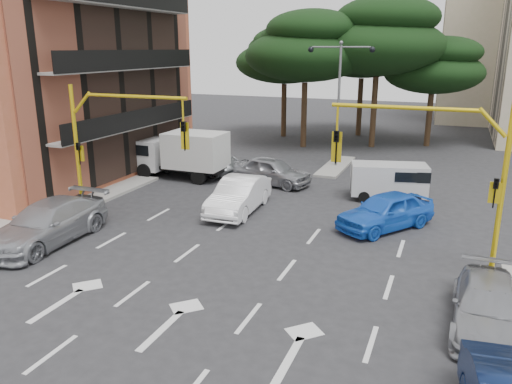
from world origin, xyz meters
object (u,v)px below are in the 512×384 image
Objects in this scene: car_silver_cross_a at (201,161)px; car_silver_cross_b at (272,171)px; car_blue_compact at (386,211)px; car_silver_wagon at (47,223)px; street_lamp_center at (339,82)px; van_white at (388,181)px; signal_mast_left at (108,136)px; car_silver_parked at (487,307)px; car_white_hatch at (239,195)px; signal_mast_right at (446,162)px; box_truck_a at (181,155)px.

car_silver_cross_a is 1.17× the size of car_silver_cross_b.
car_blue_compact is 0.82× the size of car_silver_wagon.
street_lamp_center is 8.49m from van_white.
car_silver_wagon reaches higher than car_silver_cross_a.
car_silver_parked is (15.11, -3.52, -3.23)m from signal_mast_left.
car_silver_cross_b is (-0.25, 5.22, -0.03)m from car_white_hatch.
car_blue_compact is 1.23× the size of van_white.
car_white_hatch is at bearing 48.23° from car_silver_wagon.
signal_mast_right is 12.97m from car_silver_cross_b.
car_silver_wagon is (-5.50, -6.40, 0.00)m from car_white_hatch.
car_silver_cross_b is 1.02× the size of car_silver_parked.
van_white is at bearing -55.45° from street_lamp_center.
signal_mast_left reaches higher than car_silver_parked.
signal_mast_left is 1.22× the size of car_white_hatch.
signal_mast_right reaches higher than van_white.
signal_mast_right is 1.12× the size of car_silver_cross_a.
street_lamp_center is 19.29m from car_silver_wagon.
signal_mast_left is 12.33m from car_blue_compact.
street_lamp_center is at bearing 115.91° from signal_mast_right.
van_white reaches higher than car_silver_cross_b.
car_white_hatch is (-8.99, 3.33, -3.07)m from signal_mast_right.
street_lamp_center reaches higher than car_silver_cross_b.
street_lamp_center reaches higher than car_silver_wagon.
car_silver_parked is at bearing -127.01° from car_silver_cross_a.
signal_mast_right is 13.61m from signal_mast_left.
car_white_hatch is at bearing 159.66° from signal_mast_right.
car_silver_cross_b is 1.22× the size of van_white.
signal_mast_left reaches higher than van_white.
street_lamp_center is at bearing -53.60° from box_truck_a.
car_silver_parked is at bearing -64.64° from street_lamp_center.
signal_mast_left is at bearing 72.89° from car_silver_wagon.
car_silver_wagon is at bearing -106.00° from signal_mast_left.
signal_mast_right is at bearing -64.09° from street_lamp_center.
car_white_hatch reaches higher than car_blue_compact.
signal_mast_left is (-13.61, 0.00, 0.00)m from signal_mast_right.
box_truck_a is at bearing -163.65° from car_blue_compact.
car_blue_compact is at bearing -113.42° from car_silver_cross_b.
car_white_hatch is at bearing -136.85° from car_silver_cross_a.
car_blue_compact is 1.01× the size of car_silver_cross_b.
street_lamp_center is 1.39× the size of car_silver_wagon.
car_silver_cross_a is at bearing 91.07° from car_silver_cross_b.
car_silver_parked is 1.20× the size of van_white.
van_white is at bearing 36.53° from signal_mast_left.
car_silver_wagon is at bearing 167.54° from car_silver_cross_b.
signal_mast_right is at bearing -121.13° from car_silver_cross_a.
car_silver_cross_b reaches higher than car_silver_parked.
signal_mast_left is 0.77× the size of street_lamp_center.
car_silver_cross_b is 6.55m from van_white.
box_truck_a is (-16.32, 11.53, 0.74)m from car_silver_parked.
car_silver_cross_b is (5.05, -0.96, 0.04)m from car_silver_cross_a.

